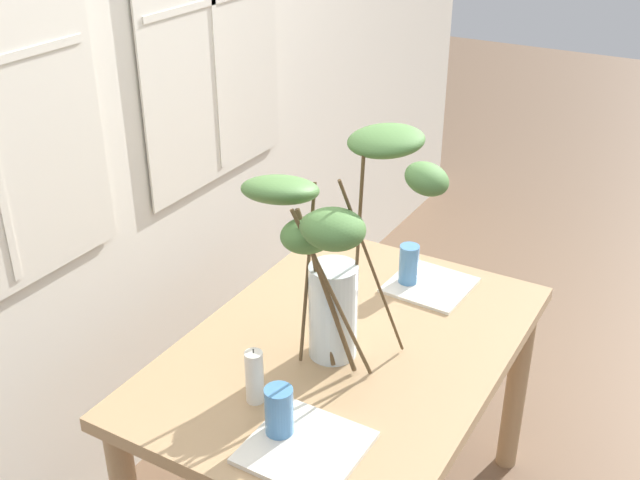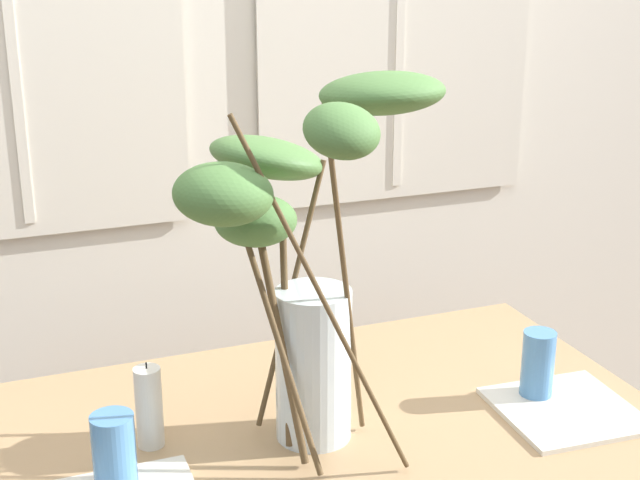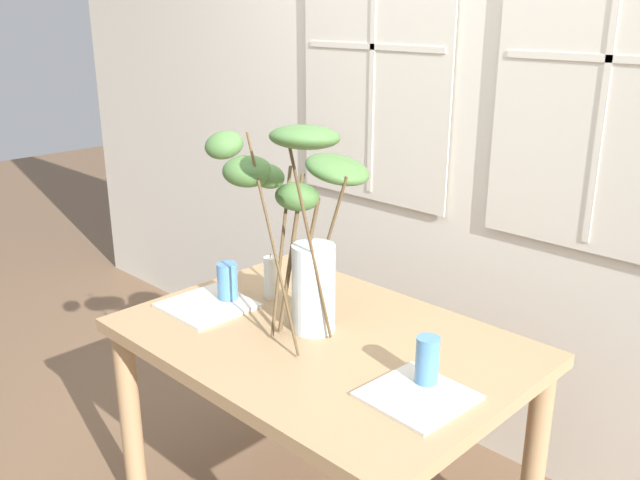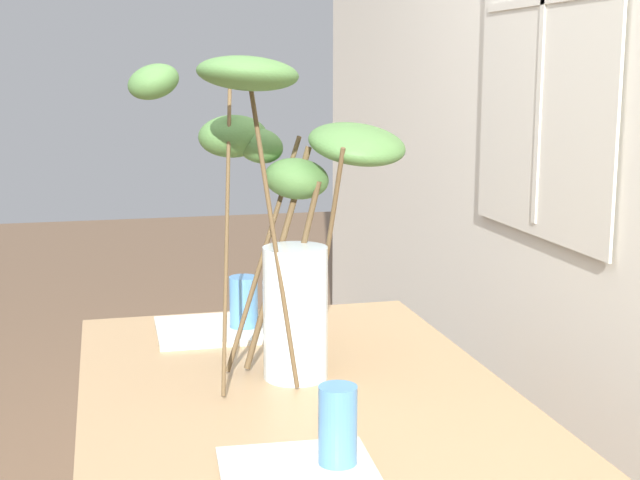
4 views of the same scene
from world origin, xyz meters
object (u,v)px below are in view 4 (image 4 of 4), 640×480
drinking_glass_blue_left (244,304)px  plate_square_right (300,476)px  pillar_candle (300,307)px  dining_table (294,435)px  plate_square_left (211,330)px  vase_with_branches (285,203)px  drinking_glass_blue_right (338,428)px

drinking_glass_blue_left → plate_square_right: 0.88m
pillar_candle → drinking_glass_blue_left: bearing=-122.6°
dining_table → pillar_candle: bearing=165.4°
pillar_candle → plate_square_left: bearing=-114.2°
vase_with_branches → plate_square_left: size_ratio=2.54×
drinking_glass_blue_right → drinking_glass_blue_left: bearing=-178.1°
vase_with_branches → pillar_candle: vase_with_branches is taller
drinking_glass_blue_left → plate_square_right: (0.87, -0.04, -0.07)m
drinking_glass_blue_right → plate_square_left: bearing=-172.6°
vase_with_branches → drinking_glass_blue_right: size_ratio=4.80×
dining_table → drinking_glass_blue_right: bearing=-1.8°
dining_table → drinking_glass_blue_right: size_ratio=8.72×
plate_square_left → dining_table: bearing=15.7°
vase_with_branches → pillar_candle: bearing=160.7°
pillar_candle → dining_table: bearing=-14.6°
plate_square_left → pillar_candle: bearing=65.8°
dining_table → vase_with_branches: size_ratio=1.82×
dining_table → drinking_glass_blue_right: (0.42, -0.01, 0.19)m
dining_table → plate_square_left: bearing=-164.3°
dining_table → drinking_glass_blue_left: (-0.43, -0.04, 0.19)m
vase_with_branches → plate_square_right: bearing=-9.0°
drinking_glass_blue_left → pillar_candle: (0.08, 0.13, 0.01)m
plate_square_right → pillar_candle: (-0.79, 0.17, 0.07)m
drinking_glass_blue_left → pillar_candle: 0.16m
drinking_glass_blue_right → plate_square_right: drinking_glass_blue_right is taller
drinking_glass_blue_right → pillar_candle: pillar_candle is taller
vase_with_branches → plate_square_right: 0.66m
vase_with_branches → pillar_candle: size_ratio=4.18×
vase_with_branches → pillar_candle: (-0.26, 0.09, -0.30)m
dining_table → plate_square_left: 0.47m
vase_with_branches → pillar_candle: 0.41m
plate_square_right → drinking_glass_blue_left: bearing=177.2°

